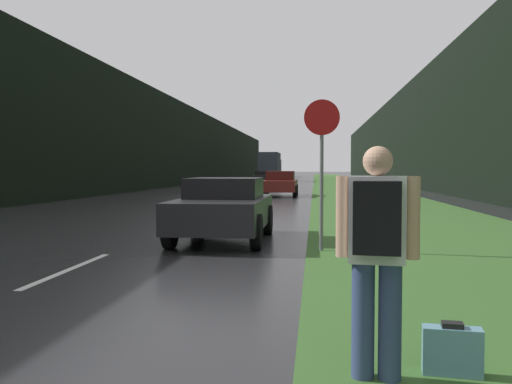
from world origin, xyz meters
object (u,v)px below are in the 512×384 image
at_px(stop_sign, 322,159).
at_px(car_passing_far, 280,183).
at_px(car_oncoming, 263,177).
at_px(hitchhiker_with_backpack, 377,248).
at_px(car_passing_near, 224,208).
at_px(delivery_truck, 270,166).
at_px(suitcase, 452,352).

xyz_separation_m(stop_sign, car_passing_far, (-2.11, 20.91, -1.03)).
xyz_separation_m(car_passing_far, car_oncoming, (-3.66, 27.75, -0.04)).
bearing_deg(car_passing_far, hitchhiker_with_backpack, 95.10).
distance_m(hitchhiker_with_backpack, car_passing_near, 8.07).
height_order(car_oncoming, delivery_truck, delivery_truck).
height_order(car_passing_near, car_passing_far, car_passing_far).
height_order(stop_sign, delivery_truck, delivery_truck).
xyz_separation_m(hitchhiker_with_backpack, car_passing_near, (-2.43, 7.69, -0.28)).
bearing_deg(car_oncoming, car_passing_near, -85.58).
xyz_separation_m(car_oncoming, delivery_truck, (-0.00, 9.90, 1.21)).
bearing_deg(suitcase, car_passing_near, 118.84).
height_order(hitchhiker_with_backpack, car_passing_near, hitchhiker_with_backpack).
bearing_deg(car_oncoming, car_passing_far, -82.50).
height_order(stop_sign, suitcase, stop_sign).
bearing_deg(delivery_truck, hitchhiker_with_backpack, -84.64).
xyz_separation_m(suitcase, car_oncoming, (-6.67, 54.82, 0.50)).
bearing_deg(car_passing_near, delivery_truck, -86.34).
bearing_deg(delivery_truck, car_passing_far, -84.46).
relative_size(hitchhiker_with_backpack, suitcase, 3.89).
distance_m(stop_sign, car_oncoming, 49.01).
bearing_deg(hitchhiker_with_backpack, car_passing_near, 114.53).
xyz_separation_m(car_passing_near, delivery_truck, (-3.66, 57.21, 1.18)).
bearing_deg(car_oncoming, stop_sign, -83.25).
bearing_deg(suitcase, delivery_truck, 102.87).
relative_size(suitcase, car_oncoming, 0.11).
bearing_deg(hitchhiker_with_backpack, suitcase, 23.78).
height_order(suitcase, delivery_truck, delivery_truck).
height_order(suitcase, car_passing_near, car_passing_near).
height_order(stop_sign, car_oncoming, stop_sign).
bearing_deg(delivery_truck, car_oncoming, -90.00).
relative_size(hitchhiker_with_backpack, car_passing_far, 0.39).
bearing_deg(suitcase, stop_sign, 105.38).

